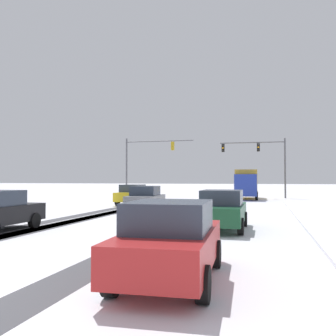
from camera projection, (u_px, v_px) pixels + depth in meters
wheel_track_left_lane at (74, 216)px, 20.19m from camera, size 0.81×29.37×0.01m
wheel_track_right_lane at (93, 217)px, 19.90m from camera, size 1.04×29.37×0.01m
wheel_track_center at (90, 217)px, 19.93m from camera, size 0.93×29.37×0.01m
wheel_track_oncoming at (185, 220)px, 18.60m from camera, size 1.07×29.37×0.01m
traffic_signal_far_right at (261, 155)px, 40.31m from camera, size 7.10×0.53×6.50m
traffic_signal_far_left at (145, 156)px, 39.56m from camera, size 7.56×0.38×6.50m
car_yellow_cab_lead at (133, 195)px, 29.42m from camera, size 1.91×4.14×1.62m
car_grey_second at (146, 198)px, 23.56m from camera, size 2.00×4.18×1.62m
car_dark_green_third at (222, 210)px, 14.93m from camera, size 1.84×4.10×1.62m
car_red_fifth at (171, 240)px, 7.49m from camera, size 1.98×4.17×1.62m
box_truck_delivery at (246, 183)px, 38.08m from camera, size 2.46×7.46×3.02m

